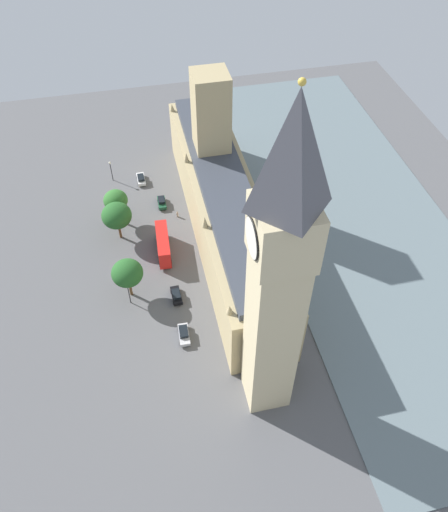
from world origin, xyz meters
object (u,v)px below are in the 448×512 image
plane_tree_far_end (116,200)px  car_white_trailing (141,179)px  car_dark_green_opposite_hall (162,202)px  clock_tower (278,279)px  car_silver_kerbside (184,334)px  car_black_midblock (176,295)px  double_decker_bus_under_trees (163,244)px  parliament_building (223,203)px  pedestrian_near_tower (177,214)px  plane_tree_corner (117,216)px  street_lamp_slot_10 (111,167)px  street_lamp_leading (128,287)px  plane_tree_by_river_gate (127,273)px

plane_tree_far_end → car_white_trailing: bearing=-115.9°
car_dark_green_opposite_hall → clock_tower: bearing=103.0°
car_silver_kerbside → car_black_midblock: bearing=-87.5°
double_decker_bus_under_trees → car_black_midblock: bearing=96.2°
parliament_building → pedestrian_near_tower: (9.12, -6.99, -7.79)m
plane_tree_corner → plane_tree_far_end: bearing=-91.6°
car_dark_green_opposite_hall → car_black_midblock: 28.33m
car_silver_kerbside → plane_tree_corner: size_ratio=0.52×
car_black_midblock → pedestrian_near_tower: (-3.90, -23.46, -0.19)m
plane_tree_corner → street_lamp_slot_10: 20.68m
street_lamp_leading → street_lamp_slot_10: bearing=-89.0°
double_decker_bus_under_trees → car_dark_green_opposite_hall: bearing=-92.9°
car_white_trailing → pedestrian_near_tower: size_ratio=2.95×
car_dark_green_opposite_hall → double_decker_bus_under_trees: (1.64, 15.47, 1.75)m
clock_tower → car_silver_kerbside: size_ratio=11.96×
parliament_building → pedestrian_near_tower: bearing=-37.5°
car_white_trailing → street_lamp_leading: 37.90m
double_decker_bus_under_trees → street_lamp_slot_10: bearing=-68.6°
car_dark_green_opposite_hall → street_lamp_leading: 29.52m
parliament_building → car_white_trailing: (15.86, -21.52, -7.60)m
double_decker_bus_under_trees → plane_tree_far_end: plane_tree_far_end is taller
car_dark_green_opposite_hall → street_lamp_leading: street_lamp_leading is taller
street_lamp_leading → plane_tree_by_river_gate: bearing=-99.3°
double_decker_bus_under_trees → street_lamp_leading: (8.31, 12.04, 2.19)m
street_lamp_slot_10 → clock_tower: bearing=108.5°
clock_tower → plane_tree_far_end: clock_tower is taller
parliament_building → car_silver_kerbside: size_ratio=14.18×
car_silver_kerbside → street_lamp_leading: (8.94, -10.15, 3.93)m
car_white_trailing → car_silver_kerbside: bearing=-87.8°
car_dark_green_opposite_hall → car_silver_kerbside: bearing=89.8°
pedestrian_near_tower → plane_tree_corner: (13.27, 3.86, 5.77)m
street_lamp_leading → street_lamp_slot_10: (0.65, -39.32, -0.87)m
car_white_trailing → street_lamp_leading: (6.14, 37.19, 3.93)m
double_decker_bus_under_trees → car_silver_kerbside: size_ratio=2.20×
plane_tree_by_river_gate → street_lamp_leading: bearing=80.7°
double_decker_bus_under_trees → plane_tree_by_river_gate: (7.96, 9.92, 3.79)m
plane_tree_far_end → plane_tree_corner: size_ratio=0.93×
plane_tree_far_end → street_lamp_leading: 24.09m
plane_tree_far_end → parliament_building: bearing=159.4°
clock_tower → car_silver_kerbside: 34.22m
car_white_trailing → plane_tree_far_end: (6.38, 13.14, 5.36)m
plane_tree_far_end → plane_tree_by_river_gate: plane_tree_by_river_gate is taller
double_decker_bus_under_trees → street_lamp_slot_10: 28.75m
clock_tower → pedestrian_near_tower: (7.71, -46.83, -29.15)m
car_silver_kerbside → plane_tree_corner: (9.32, -28.95, 5.58)m
car_white_trailing → car_silver_kerbside: size_ratio=0.94×
parliament_building → car_dark_green_opposite_hall: parliament_building is taller
parliament_building → plane_tree_by_river_gate: bearing=32.0°
car_silver_kerbside → plane_tree_by_river_gate: bearing=-52.3°
car_dark_green_opposite_hall → street_lamp_slot_10: size_ratio=0.78×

